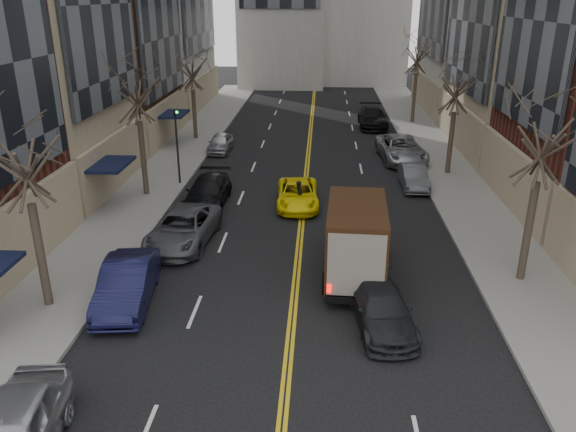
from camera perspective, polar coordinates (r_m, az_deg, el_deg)
name	(u,v)px	position (r m, az deg, el deg)	size (l,w,h in m)	color
sidewalk_left	(174,160)	(38.85, -11.47, 5.58)	(4.00, 66.00, 0.15)	slate
sidewalk_right	(444,165)	(38.45, 15.57, 5.05)	(4.00, 66.00, 0.15)	slate
tree_lf_near	(19,138)	(20.10, -25.62, 7.16)	(3.20, 3.20, 8.41)	#382D23
tree_lf_mid	(135,76)	(30.90, -15.26, 13.59)	(3.20, 3.20, 8.91)	#382D23
tree_lf_far	(191,60)	(43.42, -9.81, 15.38)	(3.20, 3.20, 8.12)	#382D23
tree_rt_near	(547,119)	(21.99, 24.85, 8.96)	(3.20, 3.20, 8.71)	#382D23
tree_rt_mid	(458,74)	(35.28, 16.89, 13.63)	(3.20, 3.20, 8.32)	#382D23
tree_rt_far	(419,43)	(49.87, 13.13, 16.75)	(3.20, 3.20, 9.11)	#382D23
traffic_signal	(177,138)	(33.08, -11.23, 7.73)	(0.29, 0.26, 4.70)	black
ups_truck	(356,239)	(22.11, 6.90, -2.36)	(2.61, 5.92, 3.18)	black
observer_sedan	(382,308)	(19.47, 9.51, -9.24)	(2.34, 4.64, 1.29)	black
taxi	(298,194)	(29.78, 1.00, 2.24)	(2.15, 4.65, 1.29)	yellow
pedestrian	(299,196)	(29.09, 1.15, 2.08)	(0.58, 0.38, 1.60)	black
parked_lf_b	(127,284)	(21.24, -16.05, -6.61)	(1.68, 4.81, 1.58)	black
parked_lf_c	(183,228)	(25.63, -10.60, -1.23)	(2.45, 5.32, 1.48)	#4D4F54
parked_lf_d	(207,192)	(30.13, -8.19, 2.41)	(2.04, 5.03, 1.46)	black
parked_lf_e	(220,143)	(40.63, -6.89, 7.39)	(1.51, 3.75, 1.28)	#A5A7AD
parked_rt_a	(414,177)	(33.44, 12.65, 3.91)	(1.38, 3.96, 1.30)	#494D51
parked_rt_b	(401,149)	(38.79, 11.45, 6.71)	(2.72, 5.91, 1.64)	#999DA0
parked_rt_c	(373,117)	(48.64, 8.59, 9.89)	(2.30, 5.66, 1.64)	black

